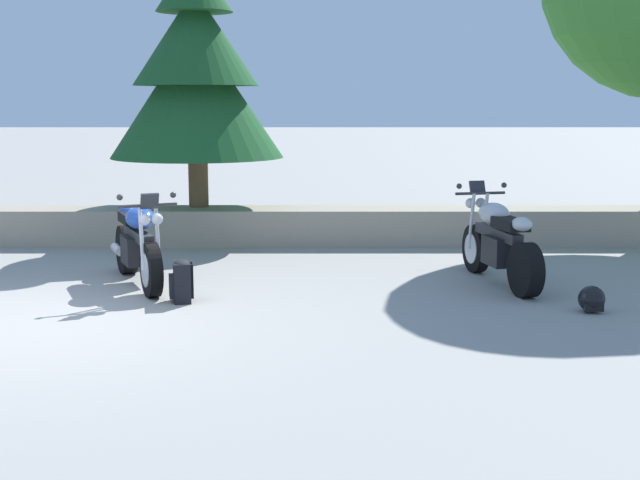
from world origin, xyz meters
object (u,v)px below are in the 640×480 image
motorcycle_blue_near_left (139,245)px  motorcycle_silver_centre (500,244)px  pine_tree_far_left (197,72)px  rider_backpack (182,280)px  rider_helmet (593,299)px

motorcycle_blue_near_left → motorcycle_silver_centre: 4.33m
motorcycle_blue_near_left → pine_tree_far_left: 3.82m
rider_backpack → rider_helmet: rider_backpack is taller
pine_tree_far_left → rider_backpack: bearing=-84.8°
rider_helmet → pine_tree_far_left: 6.99m
rider_backpack → pine_tree_far_left: 4.70m
motorcycle_silver_centre → motorcycle_blue_near_left: bearing=-178.9°
motorcycle_silver_centre → rider_helmet: bearing=-64.2°
rider_helmet → motorcycle_blue_near_left: bearing=165.0°
motorcycle_silver_centre → rider_backpack: bearing=-165.4°
motorcycle_blue_near_left → rider_backpack: size_ratio=4.16×
motorcycle_blue_near_left → pine_tree_far_left: (0.28, 3.17, 2.12)m
motorcycle_blue_near_left → rider_backpack: bearing=-53.5°
motorcycle_silver_centre → rider_helmet: motorcycle_silver_centre is taller
motorcycle_blue_near_left → rider_helmet: size_ratio=6.98×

